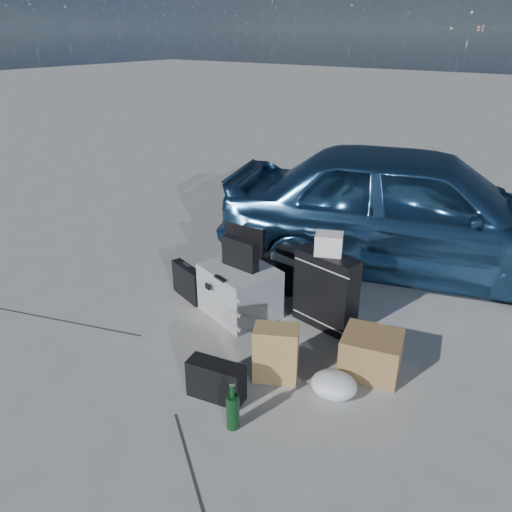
% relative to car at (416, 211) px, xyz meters
% --- Properties ---
extents(ground, '(60.00, 60.00, 0.00)m').
position_rel_car_xyz_m(ground, '(-0.71, -2.34, -0.67)').
color(ground, '#9E9E9A').
rests_on(ground, ground).
extents(car, '(4.25, 2.71, 1.35)m').
position_rel_car_xyz_m(car, '(0.00, 0.00, 0.00)').
color(car, '#326291').
rests_on(car, ground).
extents(pelican_case, '(0.75, 0.67, 0.46)m').
position_rel_car_xyz_m(pelican_case, '(-0.92, -1.77, -0.45)').
color(pelican_case, '#A1A4A6').
rests_on(pelican_case, ground).
extents(laptop_bag, '(0.36, 0.12, 0.27)m').
position_rel_car_xyz_m(laptop_bag, '(-0.93, -1.75, -0.08)').
color(laptop_bag, black).
rests_on(laptop_bag, pelican_case).
extents(briefcase, '(0.43, 0.22, 0.33)m').
position_rel_car_xyz_m(briefcase, '(-1.51, -1.83, -0.51)').
color(briefcase, black).
rests_on(briefcase, ground).
extents(suitcase_left, '(0.46, 0.20, 0.58)m').
position_rel_car_xyz_m(suitcase_left, '(-1.32, -1.11, -0.38)').
color(suitcase_left, black).
rests_on(suitcase_left, ground).
extents(suitcase_right, '(0.59, 0.29, 0.67)m').
position_rel_car_xyz_m(suitcase_right, '(-0.21, -1.49, -0.34)').
color(suitcase_right, black).
rests_on(suitcase_right, ground).
extents(white_carton, '(0.27, 0.25, 0.18)m').
position_rel_car_xyz_m(white_carton, '(-0.22, -1.47, 0.09)').
color(white_carton, silver).
rests_on(white_carton, suitcase_right).
extents(duffel_bag, '(0.74, 0.52, 0.34)m').
position_rel_car_xyz_m(duffel_bag, '(-0.73, -1.10, -0.51)').
color(duffel_bag, black).
rests_on(duffel_bag, ground).
extents(flat_box_white, '(0.41, 0.31, 0.07)m').
position_rel_car_xyz_m(flat_box_white, '(-0.74, -1.11, -0.30)').
color(flat_box_white, silver).
rests_on(flat_box_white, duffel_bag).
extents(flat_box_black, '(0.34, 0.27, 0.07)m').
position_rel_car_xyz_m(flat_box_black, '(-0.75, -1.13, -0.23)').
color(flat_box_black, black).
rests_on(flat_box_black, flat_box_white).
extents(kraft_bag, '(0.37, 0.32, 0.43)m').
position_rel_car_xyz_m(kraft_bag, '(-0.14, -2.35, -0.46)').
color(kraft_bag, '#AD874B').
rests_on(kraft_bag, ground).
extents(cardboard_box, '(0.50, 0.46, 0.32)m').
position_rel_car_xyz_m(cardboard_box, '(0.40, -1.87, -0.51)').
color(cardboard_box, olive).
rests_on(cardboard_box, ground).
extents(plastic_bag, '(0.40, 0.36, 0.18)m').
position_rel_car_xyz_m(plastic_bag, '(0.30, -2.28, -0.58)').
color(plastic_bag, silver).
rests_on(plastic_bag, ground).
extents(messenger_bag, '(0.43, 0.23, 0.28)m').
position_rel_car_xyz_m(messenger_bag, '(-0.36, -2.78, -0.53)').
color(messenger_bag, black).
rests_on(messenger_bag, ground).
extents(green_bottle, '(0.09, 0.09, 0.34)m').
position_rel_car_xyz_m(green_bottle, '(-0.08, -2.94, -0.50)').
color(green_bottle, black).
rests_on(green_bottle, ground).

